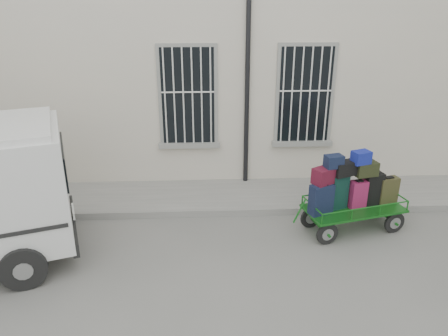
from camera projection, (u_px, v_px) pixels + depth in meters
ground at (209, 252)px, 8.09m from camera, size 80.00×80.00×0.00m
building at (204, 49)px, 12.03m from camera, size 24.00×5.15×6.00m
sidewalk at (207, 197)px, 10.09m from camera, size 24.00×1.70×0.15m
luggage_cart at (352, 193)px, 8.53m from camera, size 2.33×1.33×1.68m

